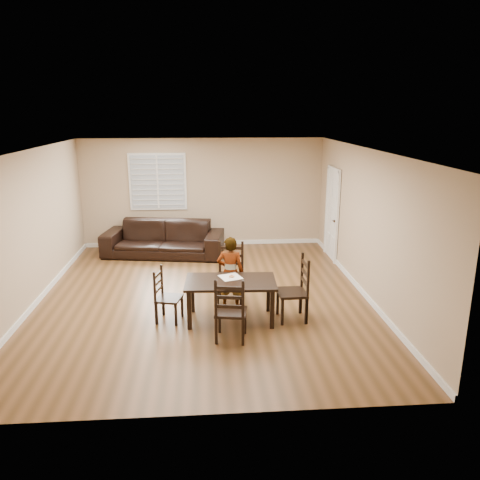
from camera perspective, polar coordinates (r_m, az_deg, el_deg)
The scene contains 11 objects.
ground at distance 8.80m, azimuth -4.40°, elevation -6.93°, with size 7.00×7.00×0.00m, color brown.
room at distance 8.45m, azimuth -4.42°, elevation 4.93°, with size 6.04×7.04×2.72m.
dining_table at distance 7.65m, azimuth -1.16°, elevation -5.61°, with size 1.50×0.90×0.69m.
chair_near at distance 8.58m, azimuth -1.12°, elevation -4.02°, with size 0.54×0.51×1.06m.
chair_far at distance 6.97m, azimuth -1.23°, elevation -9.01°, with size 0.52×0.50×1.02m.
chair_left at distance 7.81m, azimuth -9.42°, elevation -6.85°, with size 0.47×0.49×0.90m.
chair_right at distance 7.79m, azimuth 7.31°, elevation -6.18°, with size 0.47×0.50×1.09m.
child at distance 8.13m, azimuth -1.19°, elevation -3.97°, with size 0.47×0.31×1.28m, color gray.
napkin at distance 7.77m, azimuth -1.17°, elevation -4.54°, with size 0.33×0.33×0.00m, color beige.
donut at distance 7.77m, azimuth -1.04°, elevation -4.40°, with size 0.09×0.09×0.03m.
sofa at distance 11.25m, azimuth -9.32°, elevation 0.17°, with size 2.79×1.09×0.82m, color black.
Camera 1 is at (0.06, -8.13, 3.37)m, focal length 35.00 mm.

